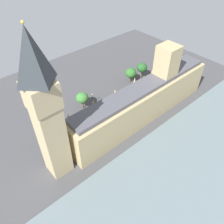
# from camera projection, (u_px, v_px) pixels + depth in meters

# --- Properties ---
(ground_plane) EXTENTS (144.18, 144.18, 0.00)m
(ground_plane) POSITION_uv_depth(u_px,v_px,m) (137.00, 114.00, 105.32)
(ground_plane) COLOR #424244
(river_thames) EXTENTS (39.69, 129.76, 0.25)m
(river_thames) POSITION_uv_depth(u_px,v_px,m) (197.00, 156.00, 87.30)
(river_thames) COLOR slate
(river_thames) RESTS_ON ground
(parliament_building) EXTENTS (11.75, 74.18, 30.38)m
(parliament_building) POSITION_uv_depth(u_px,v_px,m) (145.00, 99.00, 98.85)
(parliament_building) COLOR tan
(parliament_building) RESTS_ON ground
(clock_tower) EXTENTS (8.41, 8.41, 53.40)m
(clock_tower) POSITION_uv_depth(u_px,v_px,m) (46.00, 111.00, 65.07)
(clock_tower) COLOR tan
(clock_tower) RESTS_ON ground
(car_yellow_cab_trailing) EXTENTS (2.03, 4.09, 1.74)m
(car_yellow_cab_trailing) POSITION_uv_depth(u_px,v_px,m) (158.00, 77.00, 127.40)
(car_yellow_cab_trailing) COLOR gold
(car_yellow_cab_trailing) RESTS_ON ground
(car_black_far_end) EXTENTS (1.88, 4.53, 1.74)m
(car_black_far_end) POSITION_uv_depth(u_px,v_px,m) (148.00, 87.00, 119.82)
(car_black_far_end) COLOR black
(car_black_far_end) RESTS_ON ground
(double_decker_bus_near_tower) EXTENTS (2.93, 10.58, 4.75)m
(double_decker_bus_near_tower) POSITION_uv_depth(u_px,v_px,m) (95.00, 109.00, 103.81)
(double_decker_bus_near_tower) COLOR red
(double_decker_bus_near_tower) RESTS_ON ground
(pedestrian_midblock) EXTENTS (0.68, 0.59, 1.68)m
(pedestrian_midblock) POSITION_uv_depth(u_px,v_px,m) (93.00, 126.00, 98.24)
(pedestrian_midblock) COLOR maroon
(pedestrian_midblock) RESTS_ON ground
(pedestrian_corner) EXTENTS (0.56, 0.63, 1.49)m
(pedestrian_corner) POSITION_uv_depth(u_px,v_px,m) (155.00, 89.00, 119.20)
(pedestrian_corner) COLOR #336B60
(pedestrian_corner) RESTS_ON ground
(pedestrian_leading) EXTENTS (0.70, 0.65, 1.66)m
(pedestrian_leading) POSITION_uv_depth(u_px,v_px,m) (127.00, 106.00, 108.59)
(pedestrian_leading) COLOR gray
(pedestrian_leading) RESTS_ON ground
(plane_tree_by_river_gate) EXTENTS (5.93, 5.93, 8.32)m
(plane_tree_by_river_gate) POSITION_uv_depth(u_px,v_px,m) (131.00, 73.00, 121.45)
(plane_tree_by_river_gate) COLOR brown
(plane_tree_by_river_gate) RESTS_ON ground
(plane_tree_under_trees) EXTENTS (5.88, 5.88, 8.68)m
(plane_tree_under_trees) POSITION_uv_depth(u_px,v_px,m) (82.00, 98.00, 104.59)
(plane_tree_under_trees) COLOR brown
(plane_tree_under_trees) RESTS_ON ground
(plane_tree_kerbside) EXTENTS (5.74, 5.74, 9.52)m
(plane_tree_kerbside) POSITION_uv_depth(u_px,v_px,m) (142.00, 68.00, 123.19)
(plane_tree_kerbside) COLOR brown
(plane_tree_kerbside) RESTS_ON ground
(street_lamp_opposite_hall) EXTENTS (0.56, 0.56, 5.65)m
(street_lamp_opposite_hall) POSITION_uv_depth(u_px,v_px,m) (92.00, 97.00, 108.77)
(street_lamp_opposite_hall) COLOR black
(street_lamp_opposite_hall) RESTS_ON ground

